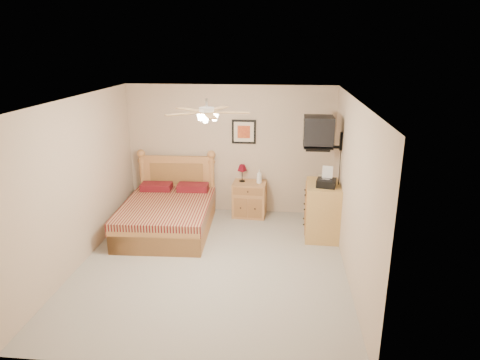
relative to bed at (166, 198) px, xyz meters
name	(u,v)px	position (x,y,z in m)	size (l,w,h in m)	color
floor	(213,264)	(1.00, -1.12, -0.63)	(4.50, 4.50, 0.00)	#9B958C
ceiling	(209,99)	(1.00, -1.12, 1.87)	(4.00, 4.50, 0.04)	white
wall_back	(230,150)	(1.00, 1.13, 0.62)	(4.00, 0.04, 2.50)	#C3AA90
wall_front	(172,262)	(1.00, -3.37, 0.62)	(4.00, 0.04, 2.50)	#C3AA90
wall_left	(78,182)	(-1.00, -1.12, 0.62)	(0.04, 4.50, 2.50)	#C3AA90
wall_right	(352,191)	(3.00, -1.12, 0.62)	(0.04, 4.50, 2.50)	#C3AA90
bed	(166,198)	(0.00, 0.00, 0.00)	(1.49, 1.96, 1.27)	#B47D46
nightstand	(250,199)	(1.40, 0.88, -0.29)	(0.63, 0.47, 0.68)	#AA7745
table_lamp	(242,173)	(1.25, 0.94, 0.22)	(0.18, 0.18, 0.34)	#610816
lotion_bottle	(259,176)	(1.59, 0.86, 0.18)	(0.10, 0.10, 0.27)	white
framed_picture	(244,132)	(1.27, 1.11, 0.99)	(0.46, 0.04, 0.46)	black
dresser	(322,210)	(2.73, 0.08, -0.15)	(0.56, 0.81, 0.96)	#B78949
fax_machine	(327,177)	(2.75, -0.06, 0.49)	(0.31, 0.33, 0.33)	black
magazine_lower	(320,178)	(2.68, 0.37, 0.34)	(0.21, 0.29, 0.03)	#C0B097
magazine_upper	(320,176)	(2.69, 0.39, 0.36)	(0.19, 0.25, 0.02)	tan
wall_tv	(327,133)	(2.75, 0.22, 1.18)	(0.56, 0.46, 0.58)	black
ceiling_fan	(207,112)	(1.00, -1.32, 1.73)	(1.14, 1.14, 0.28)	white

